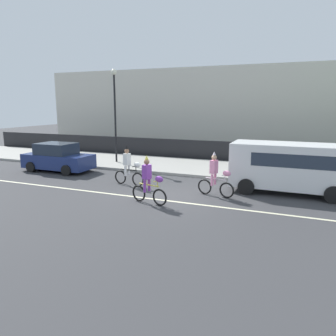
{
  "coord_description": "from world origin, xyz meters",
  "views": [
    {
      "loc": [
        5.23,
        -12.29,
        3.85
      ],
      "look_at": [
        -0.39,
        1.2,
        1.0
      ],
      "focal_mm": 35.0,
      "sensor_mm": 36.0,
      "label": 1
    }
  ],
  "objects_px": {
    "parade_cyclist_purple": "(149,183)",
    "parade_cyclist_pink": "(216,177)",
    "parked_car_navy": "(58,158)",
    "street_lamp_post": "(115,102)",
    "parked_van_white": "(292,164)",
    "parade_cyclist_zebra": "(129,168)"
  },
  "relations": [
    {
      "from": "parade_cyclist_purple",
      "to": "parade_cyclist_pink",
      "type": "bearing_deg",
      "value": 43.5
    },
    {
      "from": "parade_cyclist_pink",
      "to": "parked_car_navy",
      "type": "xyz_separation_m",
      "value": [
        -9.86,
        1.68,
        -0.06
      ]
    },
    {
      "from": "street_lamp_post",
      "to": "parked_van_white",
      "type": "bearing_deg",
      "value": -16.52
    },
    {
      "from": "parade_cyclist_purple",
      "to": "street_lamp_post",
      "type": "distance_m",
      "value": 9.63
    },
    {
      "from": "parked_van_white",
      "to": "parade_cyclist_purple",
      "type": "bearing_deg",
      "value": -143.09
    },
    {
      "from": "parked_car_navy",
      "to": "street_lamp_post",
      "type": "distance_m",
      "value": 4.99
    },
    {
      "from": "parade_cyclist_zebra",
      "to": "parked_van_white",
      "type": "xyz_separation_m",
      "value": [
        7.27,
        1.48,
        0.44
      ]
    },
    {
      "from": "parked_van_white",
      "to": "parked_car_navy",
      "type": "relative_size",
      "value": 1.22
    },
    {
      "from": "parade_cyclist_purple",
      "to": "parked_van_white",
      "type": "relative_size",
      "value": 0.38
    },
    {
      "from": "parade_cyclist_zebra",
      "to": "parade_cyclist_purple",
      "type": "height_order",
      "value": "same"
    },
    {
      "from": "parked_car_navy",
      "to": "parked_van_white",
      "type": "bearing_deg",
      "value": 0.4
    },
    {
      "from": "parade_cyclist_pink",
      "to": "parked_car_navy",
      "type": "distance_m",
      "value": 10.01
    },
    {
      "from": "parade_cyclist_purple",
      "to": "street_lamp_post",
      "type": "height_order",
      "value": "street_lamp_post"
    },
    {
      "from": "parked_van_white",
      "to": "street_lamp_post",
      "type": "xyz_separation_m",
      "value": [
        -10.86,
        3.22,
        2.71
      ]
    },
    {
      "from": "parked_car_navy",
      "to": "street_lamp_post",
      "type": "relative_size",
      "value": 0.7
    },
    {
      "from": "parade_cyclist_purple",
      "to": "parked_van_white",
      "type": "bearing_deg",
      "value": 36.91
    },
    {
      "from": "parade_cyclist_pink",
      "to": "street_lamp_post",
      "type": "bearing_deg",
      "value": 147.84
    },
    {
      "from": "parade_cyclist_pink",
      "to": "parked_van_white",
      "type": "xyz_separation_m",
      "value": [
        2.92,
        1.77,
        0.44
      ]
    },
    {
      "from": "parade_cyclist_zebra",
      "to": "parked_car_navy",
      "type": "xyz_separation_m",
      "value": [
        -5.51,
        1.39,
        -0.06
      ]
    },
    {
      "from": "parked_van_white",
      "to": "street_lamp_post",
      "type": "bearing_deg",
      "value": 163.48
    },
    {
      "from": "parade_cyclist_zebra",
      "to": "parked_van_white",
      "type": "bearing_deg",
      "value": 11.5
    },
    {
      "from": "parade_cyclist_zebra",
      "to": "parade_cyclist_pink",
      "type": "bearing_deg",
      "value": -3.81
    }
  ]
}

